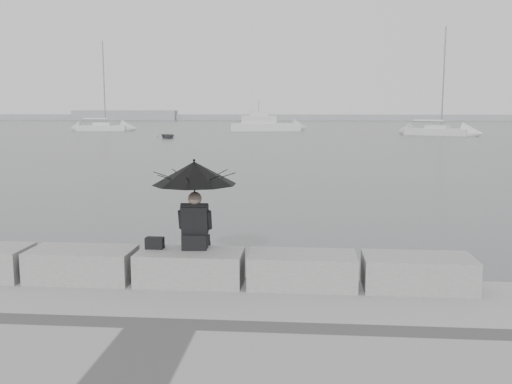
# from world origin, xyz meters

# --- Properties ---
(ground) EXTENTS (360.00, 360.00, 0.00)m
(ground) POSITION_xyz_m (0.00, 0.00, 0.00)
(ground) COLOR #484A4D
(ground) RESTS_ON ground
(stone_block_left) EXTENTS (1.60, 0.80, 0.50)m
(stone_block_left) POSITION_xyz_m (-1.70, -0.45, 0.75)
(stone_block_left) COLOR slate
(stone_block_left) RESTS_ON promenade
(stone_block_centre) EXTENTS (1.60, 0.80, 0.50)m
(stone_block_centre) POSITION_xyz_m (0.00, -0.45, 0.75)
(stone_block_centre) COLOR slate
(stone_block_centre) RESTS_ON promenade
(stone_block_right) EXTENTS (1.60, 0.80, 0.50)m
(stone_block_right) POSITION_xyz_m (1.70, -0.45, 0.75)
(stone_block_right) COLOR slate
(stone_block_right) RESTS_ON promenade
(stone_block_far_right) EXTENTS (1.60, 0.80, 0.50)m
(stone_block_far_right) POSITION_xyz_m (3.40, -0.45, 0.75)
(stone_block_far_right) COLOR slate
(stone_block_far_right) RESTS_ON promenade
(seated_person) EXTENTS (1.30, 1.30, 1.39)m
(seated_person) POSITION_xyz_m (0.04, -0.26, 2.03)
(seated_person) COLOR black
(seated_person) RESTS_ON stone_block_centre
(bag) EXTENTS (0.28, 0.16, 0.18)m
(bag) POSITION_xyz_m (-0.58, -0.33, 1.09)
(bag) COLOR black
(bag) RESTS_ON stone_block_centre
(distant_landmass) EXTENTS (180.00, 8.00, 2.80)m
(distant_landmass) POSITION_xyz_m (-8.14, 154.51, 0.90)
(distant_landmass) COLOR gray
(distant_landmass) RESTS_ON ground
(sailboat_left) EXTENTS (7.22, 2.93, 12.90)m
(sailboat_left) POSITION_xyz_m (-27.86, 72.77, 0.53)
(sailboat_left) COLOR silver
(sailboat_left) RESTS_ON ground
(sailboat_right) EXTENTS (7.65, 6.01, 12.90)m
(sailboat_right) POSITION_xyz_m (17.64, 62.20, 0.53)
(sailboat_right) COLOR silver
(sailboat_right) RESTS_ON ground
(motor_cruiser) EXTENTS (10.30, 4.09, 4.50)m
(motor_cruiser) POSITION_xyz_m (-4.05, 74.16, 0.89)
(motor_cruiser) COLOR silver
(motor_cruiser) RESTS_ON ground
(dinghy) EXTENTS (3.44, 2.53, 0.54)m
(dinghy) POSITION_xyz_m (-13.31, 52.70, 0.27)
(dinghy) COLOR slate
(dinghy) RESTS_ON ground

